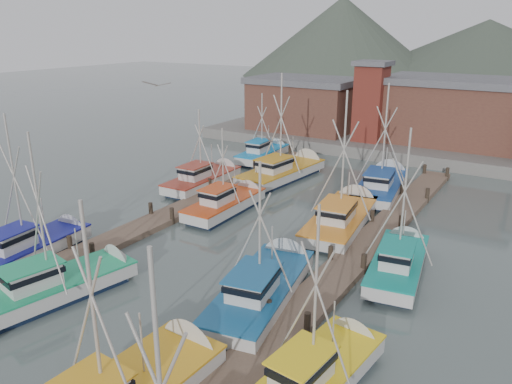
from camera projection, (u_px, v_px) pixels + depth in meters
The scene contains 21 objects.
ground at pixel (195, 274), 27.96m from camera, with size 260.00×260.00×0.00m, color #475654.
dock_left at pixel (152, 223), 34.67m from camera, with size 2.30×46.00×1.50m.
dock_right at pixel (340, 273), 27.62m from camera, with size 2.30×46.00×1.50m.
quay at pixel (396, 141), 57.53m from camera, with size 44.00×16.00×1.20m, color slate.
shed_left at pixel (304, 103), 60.28m from camera, with size 12.72×8.48×6.20m.
shed_center at pixel (455, 110), 53.21m from camera, with size 14.84×9.54×6.90m.
lookout_tower at pixel (371, 101), 53.75m from camera, with size 3.60×3.60×8.50m.
distant_hills at pixel (446, 78), 132.97m from camera, with size 175.00×140.00×42.00m.
boat_4 at pixel (63, 283), 25.52m from camera, with size 4.31×9.10×9.39m.
boat_5 at pixel (265, 286), 25.29m from camera, with size 4.62×9.90×8.23m.
boat_6 at pixel (35, 246), 29.86m from camera, with size 3.77×8.47×9.39m.
boat_7 at pixel (320, 372), 18.97m from camera, with size 3.30×8.02×8.25m.
boat_8 at pixel (229, 203), 37.21m from camera, with size 2.88×8.19×7.05m.
boat_9 at pixel (343, 217), 34.44m from camera, with size 4.30×10.23×10.32m.
boat_10 at pixel (206, 179), 43.12m from camera, with size 3.16×8.80×7.48m.
boat_11 at pixel (399, 261), 27.95m from camera, with size 3.72×8.45×9.01m.
boat_12 at pixel (285, 171), 45.42m from camera, with size 4.24×10.58×10.44m.
boat_13 at pixel (382, 184), 41.51m from camera, with size 4.47×10.27×9.97m.
boat_14 at pixel (265, 153), 51.78m from camera, with size 3.11×8.17×7.52m.
gull_near at pixel (156, 85), 22.93m from camera, with size 1.55×0.66×0.24m.
gull_far at pixel (275, 141), 27.90m from camera, with size 1.47×0.65×0.24m.
Camera 1 is at (16.22, -19.43, 13.19)m, focal length 35.00 mm.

